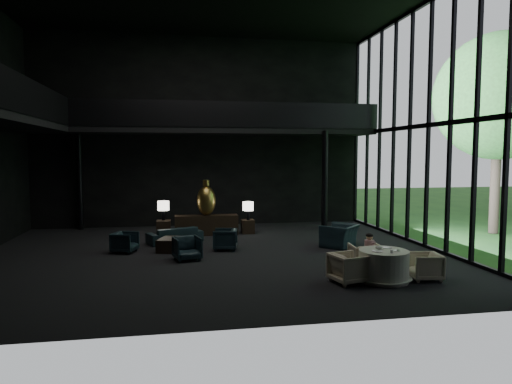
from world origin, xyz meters
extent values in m
cube|color=black|center=(0.00, 0.00, 0.00)|extent=(14.00, 12.00, 0.02)
cube|color=black|center=(0.00, 6.00, 4.00)|extent=(14.00, 0.04, 8.00)
cube|color=black|center=(0.00, -6.00, 4.00)|extent=(14.00, 0.04, 8.00)
cube|color=black|center=(1.00, 5.00, 4.00)|extent=(12.00, 2.00, 0.25)
cube|color=black|center=(-5.00, 0.00, 4.60)|extent=(0.06, 12.00, 1.00)
cube|color=black|center=(1.00, 4.00, 4.60)|extent=(12.00, 0.06, 1.00)
cylinder|color=black|center=(-5.00, 5.70, 2.00)|extent=(0.24, 0.24, 4.00)
cylinder|color=black|center=(4.80, 4.00, 2.00)|extent=(0.24, 0.24, 4.00)
cylinder|color=#382D23|center=(11.00, 2.00, 2.45)|extent=(0.36, 0.36, 4.90)
sphere|color=#2B5E21|center=(11.00, 2.00, 5.25)|extent=(4.80, 4.80, 4.80)
cube|color=black|center=(-0.03, 3.50, 0.38)|extent=(2.37, 0.54, 0.76)
ellipsoid|color=olive|center=(-0.03, 3.50, 1.31)|extent=(0.72, 0.72, 1.11)
cylinder|color=olive|center=(-0.03, 3.50, 1.98)|extent=(0.25, 0.25, 0.23)
cube|color=black|center=(-1.63, 3.64, 0.29)|extent=(0.52, 0.52, 0.58)
cylinder|color=black|center=(-1.63, 3.68, 0.77)|extent=(0.13, 0.13, 0.38)
cylinder|color=white|center=(-1.63, 3.68, 1.13)|extent=(0.43, 0.43, 0.35)
cube|color=black|center=(1.57, 3.59, 0.27)|extent=(0.48, 0.48, 0.53)
cylinder|color=black|center=(1.57, 3.51, 0.72)|extent=(0.13, 0.13, 0.37)
cylinder|color=white|center=(1.57, 3.51, 1.07)|extent=(0.42, 0.42, 0.34)
imported|color=#163236|center=(-1.21, 2.16, 0.33)|extent=(1.72, 1.10, 0.65)
imported|color=#1C2F3B|center=(-2.74, 0.83, 0.32)|extent=(0.75, 0.78, 0.64)
imported|color=#203D40|center=(0.38, 0.68, 0.36)|extent=(0.77, 0.81, 0.71)
imported|color=#1A262E|center=(-0.85, -0.54, 0.36)|extent=(0.84, 0.81, 0.72)
imported|color=#172A30|center=(4.16, 0.50, 0.52)|extent=(1.39, 1.40, 1.05)
cube|color=black|center=(-1.21, 0.77, 0.20)|extent=(1.16, 1.16, 0.41)
cylinder|color=white|center=(3.78, -3.56, 0.38)|extent=(1.19, 1.19, 0.75)
cone|color=white|center=(3.78, -3.56, 0.05)|extent=(1.35, 1.35, 0.10)
imported|color=beige|center=(3.73, -2.60, 0.40)|extent=(0.84, 0.80, 0.80)
imported|color=beige|center=(4.82, -3.65, 0.34)|extent=(0.71, 0.75, 0.68)
imported|color=beige|center=(2.89, -3.57, 0.40)|extent=(0.88, 0.92, 0.80)
cylinder|color=pink|center=(3.84, -2.58, 0.63)|extent=(0.25, 0.25, 0.36)
sphere|color=#D8A884|center=(3.84, -2.58, 0.90)|extent=(0.18, 0.18, 0.18)
ellipsoid|color=black|center=(3.84, -2.58, 0.93)|extent=(0.19, 0.19, 0.13)
cylinder|color=white|center=(3.57, -3.65, 0.76)|extent=(0.33, 0.33, 0.02)
cylinder|color=white|center=(3.97, -3.32, 0.76)|extent=(0.28, 0.28, 0.02)
cylinder|color=white|center=(4.01, -3.66, 0.76)|extent=(0.21, 0.21, 0.01)
cylinder|color=white|center=(4.07, -3.72, 0.79)|extent=(0.09, 0.09, 0.05)
ellipsoid|color=white|center=(3.72, -3.42, 0.79)|extent=(0.17, 0.17, 0.09)
cylinder|color=#99999E|center=(3.82, -3.89, 0.79)|extent=(0.08, 0.08, 0.07)
camera|label=1|loc=(-1.12, -13.69, 3.06)|focal=32.00mm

